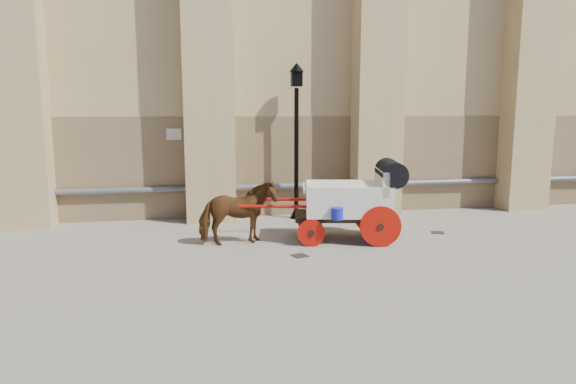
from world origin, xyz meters
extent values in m
plane|color=gray|center=(0.00, 0.00, 0.00)|extent=(90.00, 90.00, 0.00)
cube|color=#7F6243|center=(2.00, 4.15, 1.50)|extent=(44.00, 0.35, 3.00)
cylinder|color=#59595B|center=(2.00, 3.88, 0.90)|extent=(42.00, 0.18, 0.18)
cube|color=beige|center=(-2.00, 3.97, 2.50)|extent=(0.42, 0.04, 0.32)
imported|color=brown|center=(-0.46, 0.76, 0.76)|extent=(1.90, 1.09, 1.52)
cube|color=black|center=(2.16, 0.75, 0.60)|extent=(2.56, 1.54, 0.13)
cube|color=white|center=(2.27, 0.73, 1.03)|extent=(2.29, 1.74, 0.76)
cube|color=white|center=(3.06, 0.56, 1.47)|extent=(0.43, 1.36, 0.60)
cube|color=white|center=(1.36, 0.91, 1.30)|extent=(0.61, 1.25, 0.11)
cylinder|color=black|center=(3.28, 0.52, 1.68)|extent=(0.87, 1.45, 0.61)
cylinder|color=#BB1006|center=(2.82, -0.07, 0.49)|extent=(0.97, 0.26, 0.98)
cylinder|color=#BB1006|center=(3.09, 1.25, 0.49)|extent=(0.97, 0.26, 0.98)
cylinder|color=#BB1006|center=(1.23, 0.25, 0.33)|extent=(0.65, 0.19, 0.65)
cylinder|color=#BB1006|center=(1.50, 1.57, 0.33)|extent=(0.65, 0.19, 0.65)
cylinder|color=#BB1006|center=(0.31, 0.63, 0.92)|extent=(2.57, 0.60, 0.08)
cylinder|color=#BB1006|center=(0.50, 1.59, 0.92)|extent=(2.57, 0.60, 0.08)
cylinder|color=#151FBB|center=(1.79, 0.05, 0.81)|extent=(0.28, 0.28, 0.28)
cylinder|color=black|center=(1.50, 3.44, 1.91)|extent=(0.13, 0.13, 3.81)
cone|color=black|center=(1.50, 3.44, 0.19)|extent=(0.38, 0.38, 0.38)
cube|color=black|center=(1.50, 3.44, 4.08)|extent=(0.30, 0.30, 0.44)
cone|color=black|center=(1.50, 3.44, 4.39)|extent=(0.42, 0.42, 0.25)
cube|color=black|center=(0.80, -0.49, 0.01)|extent=(0.41, 0.41, 0.01)
cube|color=black|center=(4.81, 0.97, 0.01)|extent=(0.42, 0.42, 0.01)
camera|label=1|loc=(-1.43, -11.24, 3.22)|focal=32.00mm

